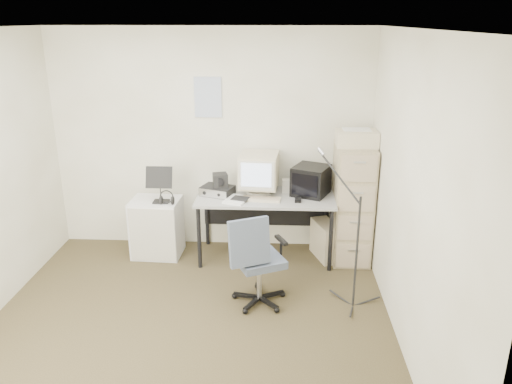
{
  "coord_description": "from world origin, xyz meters",
  "views": [
    {
      "loc": [
        0.78,
        -3.69,
        2.57
      ],
      "look_at": [
        0.55,
        0.95,
        0.95
      ],
      "focal_mm": 35.0,
      "sensor_mm": 36.0,
      "label": 1
    }
  ],
  "objects_px": {
    "desk": "(265,227)",
    "side_cart": "(157,227)",
    "office_chair": "(259,259)",
    "filing_cabinet": "(352,203)"
  },
  "relations": [
    {
      "from": "desk",
      "to": "side_cart",
      "type": "height_order",
      "value": "desk"
    },
    {
      "from": "filing_cabinet",
      "to": "desk",
      "type": "height_order",
      "value": "filing_cabinet"
    },
    {
      "from": "filing_cabinet",
      "to": "side_cart",
      "type": "height_order",
      "value": "filing_cabinet"
    },
    {
      "from": "filing_cabinet",
      "to": "office_chair",
      "type": "xyz_separation_m",
      "value": [
        -0.97,
        -1.0,
        -0.19
      ]
    },
    {
      "from": "office_chair",
      "to": "side_cart",
      "type": "distance_m",
      "value": 1.55
    },
    {
      "from": "side_cart",
      "to": "desk",
      "type": "bearing_deg",
      "value": 2.41
    },
    {
      "from": "desk",
      "to": "side_cart",
      "type": "relative_size",
      "value": 2.26
    },
    {
      "from": "desk",
      "to": "side_cart",
      "type": "bearing_deg",
      "value": 179.92
    },
    {
      "from": "side_cart",
      "to": "office_chair",
      "type": "bearing_deg",
      "value": -36.48
    },
    {
      "from": "office_chair",
      "to": "filing_cabinet",
      "type": "bearing_deg",
      "value": 20.79
    }
  ]
}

